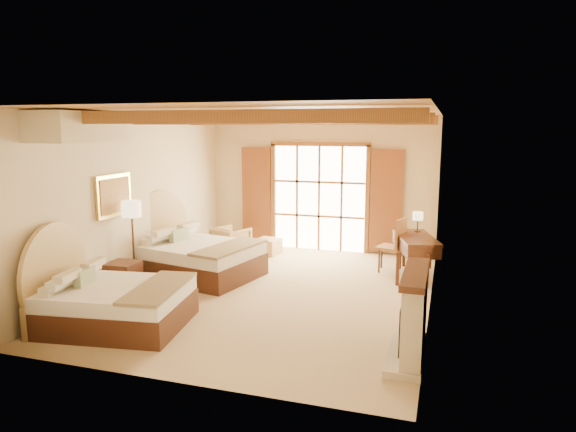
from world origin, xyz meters
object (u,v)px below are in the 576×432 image
at_px(bed_near, 107,298).
at_px(armchair, 231,241).
at_px(nightstand, 124,279).
at_px(desk, 415,255).
at_px(bed_far, 192,254).

distance_m(bed_near, armchair, 4.49).
xyz_separation_m(bed_near, nightstand, (-0.58, 1.24, -0.11)).
distance_m(bed_near, desk, 5.84).
xyz_separation_m(bed_far, armchair, (0.07, 1.78, -0.11)).
distance_m(bed_far, armchair, 1.79).
height_order(bed_far, armchair, bed_far).
bearing_deg(desk, bed_near, -153.51).
bearing_deg(bed_near, bed_far, 82.29).
height_order(nightstand, armchair, armchair).
bearing_deg(bed_near, armchair, 81.30).
bearing_deg(bed_near, desk, 35.25).
bearing_deg(armchair, bed_far, 110.47).
bearing_deg(bed_far, desk, 28.79).
bearing_deg(desk, bed_far, -179.92).
bearing_deg(bed_far, nightstand, -99.13).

